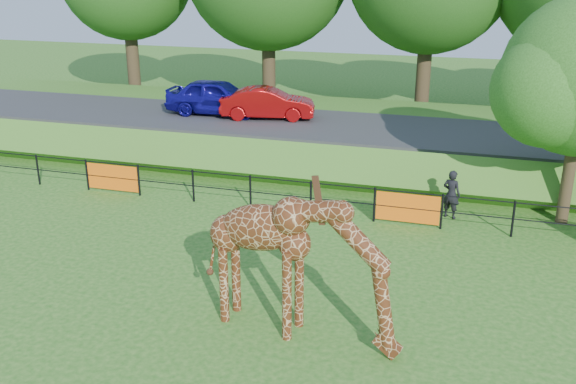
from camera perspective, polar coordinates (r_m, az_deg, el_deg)
name	(u,v)px	position (r m, az deg, el deg)	size (l,w,h in m)	color
ground	(209,355)	(13.48, -7.00, -14.22)	(90.00, 90.00, 0.00)	#236318
giraffe	(299,266)	(13.29, 1.00, -6.58)	(4.48, 0.82, 3.20)	#512610
perimeter_fence	(311,198)	(20.00, 2.04, -0.53)	(28.07, 0.10, 1.10)	black
embankment	(357,136)	(26.96, 6.13, 5.00)	(40.00, 9.00, 1.30)	#236318
road	(350,128)	(25.36, 5.54, 5.73)	(40.00, 5.00, 0.12)	#2B2B2D
car_blue	(218,97)	(27.25, -6.25, 8.41)	(1.74, 4.32, 1.47)	#19139C
car_red	(268,103)	(26.38, -1.83, 7.89)	(1.33, 3.80, 1.25)	#A30B0C
visitor	(451,194)	(20.31, 14.32, -0.19)	(0.56, 0.37, 1.53)	black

